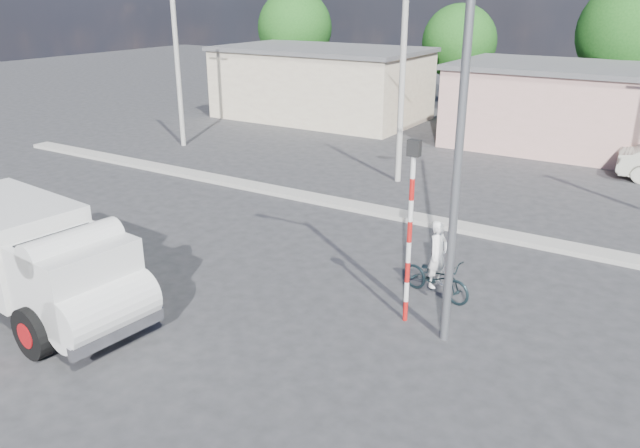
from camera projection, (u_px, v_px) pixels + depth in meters
The scene contains 10 objects.
ground_plane at pixel (259, 311), 15.22m from camera, with size 120.00×120.00×0.00m, color #2C2C2F.
median at pixel (400, 215), 21.54m from camera, with size 40.00×0.80×0.16m, color #99968E.
truck at pixel (36, 259), 14.58m from camera, with size 6.53×3.02×2.61m.
bicycle at pixel (436, 278), 15.80m from camera, with size 0.69×1.98×1.04m, color #17262A.
cyclist at pixel (437, 265), 15.68m from camera, with size 0.63×0.41×1.73m, color white.
traffic_pole at pixel (410, 217), 13.91m from camera, with size 0.28×0.18×4.36m.
streetlight at pixel (454, 118), 12.38m from camera, with size 2.34×0.22×9.00m.
building_row at pixel (541, 102), 31.38m from camera, with size 37.80×7.30×4.44m.
tree_row at pixel (627, 37), 34.17m from camera, with size 43.62×7.43×8.42m.
utility_poles at pixel (539, 91), 21.70m from camera, with size 35.40×0.24×8.00m.
Camera 1 is at (8.46, -10.65, 7.31)m, focal length 35.00 mm.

